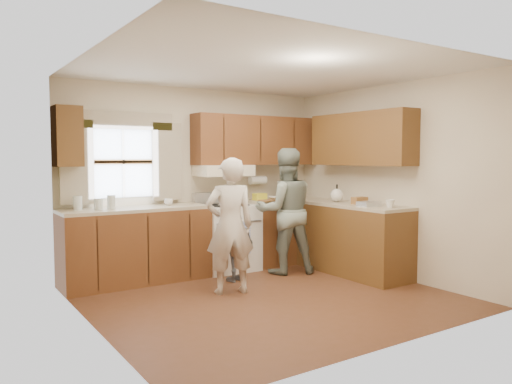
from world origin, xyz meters
TOP-DOWN VIEW (x-y plane):
  - room at (0.00, 0.00)m, footprint 3.80×3.80m
  - kitchen_fixtures at (0.61, 1.08)m, footprint 3.80×2.25m
  - stove at (0.30, 1.44)m, footprint 0.76×0.67m
  - woman_left at (-0.26, 0.39)m, footprint 0.64×0.51m
  - woman_right at (0.87, 0.85)m, footprint 0.99×0.88m
  - child at (0.09, 0.82)m, footprint 0.55×0.31m

SIDE VIEW (x-z plane):
  - child at x=0.09m, z-range 0.00..0.89m
  - stove at x=0.30m, z-range -0.07..1.00m
  - woman_left at x=-0.26m, z-range 0.00..1.55m
  - kitchen_fixtures at x=0.61m, z-range -0.24..1.91m
  - woman_right at x=0.87m, z-range 0.00..1.68m
  - room at x=0.00m, z-range -0.65..3.15m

